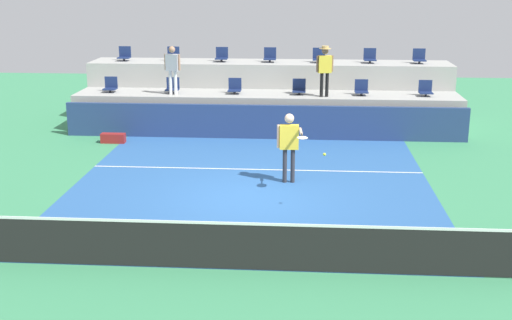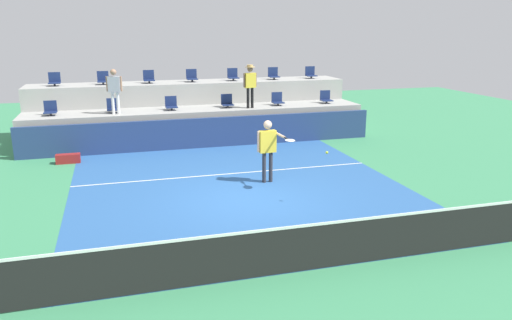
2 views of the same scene
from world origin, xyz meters
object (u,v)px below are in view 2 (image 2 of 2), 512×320
Objects in this scene: equipment_bag at (68,159)px; tennis_player at (268,145)px; stadium_chair_upper_center at (192,77)px; spectator_in_grey at (114,87)px; stadium_chair_lower_mid_right at (227,102)px; stadium_chair_lower_right at (277,100)px; stadium_chair_upper_left at (103,79)px; stadium_chair_lower_mid_left at (171,104)px; tennis_ball at (327,153)px; stadium_chair_upper_far_left at (54,80)px; stadium_chair_lower_far_left at (50,109)px; spectator_with_hat at (250,82)px; stadium_chair_lower_left at (113,107)px; stadium_chair_upper_far_right at (311,73)px; stadium_chair_upper_mid_right at (233,75)px; stadium_chair_lower_far_right at (326,98)px; stadium_chair_upper_mid_left at (149,78)px; stadium_chair_upper_right at (274,74)px.

tennis_player is at bearing -33.83° from equipment_bag.
spectator_in_grey reaches higher than stadium_chair_upper_center.
equipment_bag is (-5.84, -2.16, -1.31)m from stadium_chair_lower_mid_right.
stadium_chair_lower_right is 1.00× the size of stadium_chair_upper_left.
stadium_chair_lower_mid_left is 8.60m from tennis_ball.
stadium_chair_upper_far_left is at bearing 128.85° from tennis_player.
spectator_in_grey is at bearing -174.79° from stadium_chair_lower_mid_right.
stadium_chair_lower_far_left is 0.31× the size of spectator_with_hat.
spectator_with_hat is (5.14, -0.38, 0.80)m from stadium_chair_lower_left.
spectator_with_hat is 24.53× the size of tennis_ball.
stadium_chair_lower_far_left is 1.00× the size of stadium_chair_upper_far_right.
stadium_chair_lower_mid_left is 4.26m from stadium_chair_lower_right.
equipment_bag is at bearing -158.53° from stadium_chair_upper_far_right.
stadium_chair_lower_far_left and stadium_chair_lower_mid_left have the same top height.
equipment_bag is (0.58, -3.96, -2.16)m from stadium_chair_upper_far_left.
stadium_chair_upper_center reaches higher than stadium_chair_lower_far_left.
stadium_chair_upper_center is (3.23, 1.80, 0.85)m from stadium_chair_lower_left.
spectator_with_hat is at bearing -85.94° from stadium_chair_upper_mid_right.
stadium_chair_lower_far_left is 7.41m from stadium_chair_upper_mid_right.
stadium_chair_upper_far_right is 0.68× the size of equipment_bag.
stadium_chair_lower_far_right is (6.38, 0.00, 0.00)m from stadium_chair_lower_mid_left.
stadium_chair_lower_right is (4.26, 0.00, 0.00)m from stadium_chair_lower_mid_left.
stadium_chair_lower_right is at bearing 3.49° from spectator_in_grey.
stadium_chair_upper_left reaches higher than tennis_ball.
stadium_chair_upper_mid_left reaches higher than equipment_bag.
tennis_ball is at bearing -100.07° from stadium_chair_lower_right.
stadium_chair_lower_right is at bearing -102.76° from stadium_chair_upper_right.
stadium_chair_upper_far_left is at bearing 139.50° from stadium_chair_lower_left.
spectator_with_hat reaches higher than stadium_chair_upper_far_right.
stadium_chair_lower_left is at bearing -165.17° from stadium_chair_upper_right.
stadium_chair_lower_mid_left is at bearing -70.05° from stadium_chair_upper_mid_left.
stadium_chair_upper_mid_left is 0.29× the size of tennis_player.
stadium_chair_upper_mid_left is at bearing 52.78° from equipment_bag.
stadium_chair_lower_mid_right is at bearing 180.00° from stadium_chair_lower_far_right.
spectator_with_hat reaches higher than stadium_chair_upper_right.
stadium_chair_lower_right is at bearing -29.64° from stadium_chair_upper_center.
stadium_chair_upper_right is 0.31× the size of spectator_with_hat.
stadium_chair_upper_mid_left is at bearing 26.34° from stadium_chair_lower_far_left.
stadium_chair_lower_mid_right is 0.29× the size of tennis_player.
spectator_in_grey is (-6.30, -0.38, 0.75)m from stadium_chair_lower_right.
stadium_chair_lower_far_left is at bearing -170.44° from stadium_chair_upper_far_right.
stadium_chair_lower_mid_right is 0.68× the size of equipment_bag.
stadium_chair_lower_far_right is 8.45m from spectator_in_grey.
stadium_chair_lower_far_left is at bearing 180.00° from stadium_chair_lower_right.
spectator_in_grey is (-8.44, -2.18, -0.10)m from stadium_chair_upper_far_right.
spectator_with_hat reaches higher than stadium_chair_lower_far_left.
tennis_ball is at bearing -109.87° from stadium_chair_upper_far_right.
stadium_chair_upper_left is at bearing 158.16° from spectator_with_hat.
stadium_chair_upper_far_right is 0.29× the size of tennis_player.
stadium_chair_upper_left is at bearing 119.82° from tennis_player.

